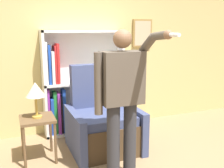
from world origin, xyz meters
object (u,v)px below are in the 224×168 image
at_px(person_standing, 122,96).
at_px(bookcase, 74,86).
at_px(table_lamp, 35,91).
at_px(side_table, 38,125).
at_px(armchair, 102,124).

bearing_deg(person_standing, bookcase, 95.54).
bearing_deg(table_lamp, side_table, 0.00).
relative_size(person_standing, table_lamp, 3.69).
bearing_deg(person_standing, side_table, 136.33).
distance_m(armchair, side_table, 0.93).
height_order(bookcase, person_standing, person_standing).
bearing_deg(table_lamp, bookcase, 48.48).
relative_size(bookcase, side_table, 2.88).
distance_m(bookcase, person_standing, 1.62).
bearing_deg(person_standing, armchair, 85.38).
bearing_deg(bookcase, table_lamp, -131.52).
height_order(bookcase, armchair, bookcase).
relative_size(bookcase, person_standing, 0.99).
bearing_deg(bookcase, side_table, -131.52).
xyz_separation_m(bookcase, table_lamp, (-0.70, -0.79, 0.15)).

